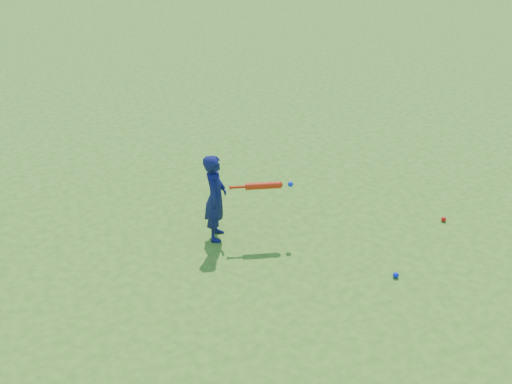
{
  "coord_description": "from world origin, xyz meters",
  "views": [
    {
      "loc": [
        -1.24,
        -5.43,
        4.01
      ],
      "look_at": [
        0.53,
        0.42,
        0.62
      ],
      "focal_mm": 40.0,
      "sensor_mm": 36.0,
      "label": 1
    }
  ],
  "objects_px": {
    "ground_ball_blue": "(396,275)",
    "bat_swing": "(265,186)",
    "child": "(215,198)",
    "ground_ball_red": "(444,219)"
  },
  "relations": [
    {
      "from": "child",
      "to": "ground_ball_red",
      "type": "bearing_deg",
      "value": -79.81
    },
    {
      "from": "ground_ball_blue",
      "to": "bat_swing",
      "type": "relative_size",
      "value": 0.09
    },
    {
      "from": "child",
      "to": "bat_swing",
      "type": "distance_m",
      "value": 0.63
    },
    {
      "from": "ground_ball_blue",
      "to": "bat_swing",
      "type": "height_order",
      "value": "bat_swing"
    },
    {
      "from": "ground_ball_blue",
      "to": "ground_ball_red",
      "type": "bearing_deg",
      "value": 36.58
    },
    {
      "from": "ground_ball_red",
      "to": "ground_ball_blue",
      "type": "height_order",
      "value": "ground_ball_blue"
    },
    {
      "from": "ground_ball_red",
      "to": "bat_swing",
      "type": "height_order",
      "value": "bat_swing"
    },
    {
      "from": "ground_ball_blue",
      "to": "child",
      "type": "bearing_deg",
      "value": 141.21
    },
    {
      "from": "child",
      "to": "ground_ball_red",
      "type": "height_order",
      "value": "child"
    },
    {
      "from": "child",
      "to": "ground_ball_red",
      "type": "distance_m",
      "value": 3.06
    }
  ]
}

